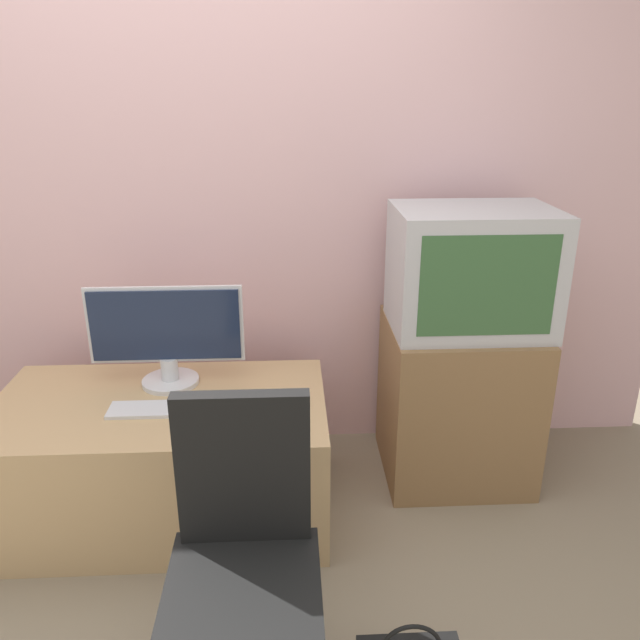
% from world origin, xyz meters
% --- Properties ---
extents(wall_back, '(4.40, 0.05, 2.60)m').
position_xyz_m(wall_back, '(0.00, 1.32, 1.30)').
color(wall_back, beige).
rests_on(wall_back, ground_plane).
extents(desk, '(1.30, 0.72, 0.51)m').
position_xyz_m(desk, '(-0.09, 0.73, 0.26)').
color(desk, tan).
rests_on(desk, ground_plane).
extents(side_stand, '(0.62, 0.56, 0.71)m').
position_xyz_m(side_stand, '(1.16, 0.98, 0.36)').
color(side_stand, olive).
rests_on(side_stand, ground_plane).
extents(main_monitor, '(0.62, 0.23, 0.42)m').
position_xyz_m(main_monitor, '(-0.07, 0.89, 0.73)').
color(main_monitor, silver).
rests_on(main_monitor, desk).
extents(keyboard, '(0.37, 0.12, 0.01)m').
position_xyz_m(keyboard, '(-0.08, 0.66, 0.52)').
color(keyboard, silver).
rests_on(keyboard, desk).
extents(mouse, '(0.06, 0.04, 0.03)m').
position_xyz_m(mouse, '(0.19, 0.65, 0.53)').
color(mouse, black).
rests_on(mouse, desk).
extents(crt_tv, '(0.64, 0.46, 0.50)m').
position_xyz_m(crt_tv, '(1.17, 0.96, 0.96)').
color(crt_tv, '#B7B7BC').
rests_on(crt_tv, side_stand).
extents(office_chair, '(0.49, 0.49, 0.90)m').
position_xyz_m(office_chair, '(0.29, -0.08, 0.38)').
color(office_chair, '#333333').
rests_on(office_chair, ground_plane).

